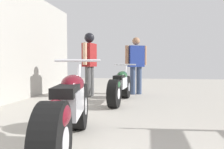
{
  "coord_description": "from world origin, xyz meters",
  "views": [
    {
      "loc": [
        0.17,
        -0.12,
        0.94
      ],
      "look_at": [
        -0.49,
        3.84,
        0.73
      ],
      "focal_mm": 35.94,
      "sensor_mm": 36.0,
      "label": 1
    }
  ],
  "objects_px": {
    "motorcycle_maroon_cruiser": "(69,112)",
    "motorcycle_black_naked": "(120,86)",
    "mechanic_in_blue": "(136,62)",
    "mechanic_with_helmet": "(89,59)"
  },
  "relations": [
    {
      "from": "motorcycle_black_naked",
      "to": "mechanic_with_helmet",
      "type": "distance_m",
      "value": 1.43
    },
    {
      "from": "motorcycle_black_naked",
      "to": "mechanic_in_blue",
      "type": "height_order",
      "value": "mechanic_in_blue"
    },
    {
      "from": "motorcycle_black_naked",
      "to": "mechanic_in_blue",
      "type": "distance_m",
      "value": 1.62
    },
    {
      "from": "mechanic_in_blue",
      "to": "mechanic_with_helmet",
      "type": "distance_m",
      "value": 1.42
    },
    {
      "from": "motorcycle_maroon_cruiser",
      "to": "motorcycle_black_naked",
      "type": "bearing_deg",
      "value": 86.53
    },
    {
      "from": "motorcycle_black_naked",
      "to": "mechanic_in_blue",
      "type": "relative_size",
      "value": 1.15
    },
    {
      "from": "motorcycle_maroon_cruiser",
      "to": "mechanic_with_helmet",
      "type": "xyz_separation_m",
      "value": [
        -0.79,
        3.76,
        0.64
      ]
    },
    {
      "from": "mechanic_with_helmet",
      "to": "mechanic_in_blue",
      "type": "bearing_deg",
      "value": 28.25
    },
    {
      "from": "motorcycle_maroon_cruiser",
      "to": "mechanic_in_blue",
      "type": "distance_m",
      "value": 4.49
    },
    {
      "from": "motorcycle_black_naked",
      "to": "motorcycle_maroon_cruiser",
      "type": "bearing_deg",
      "value": -93.47
    }
  ]
}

